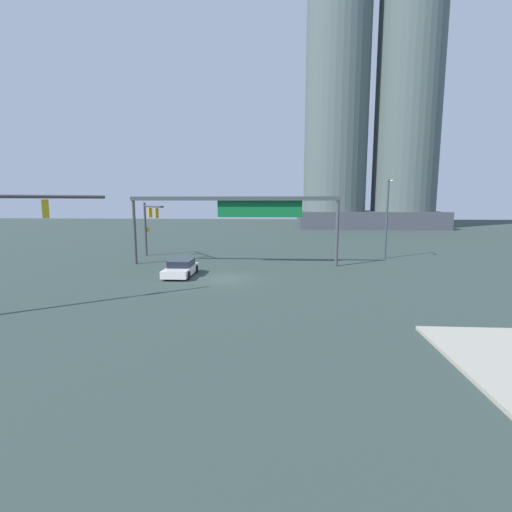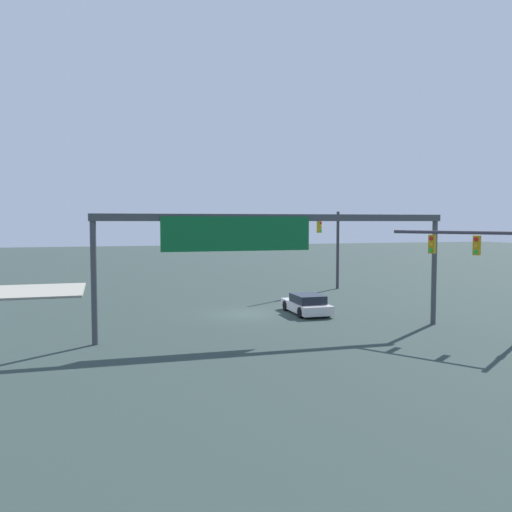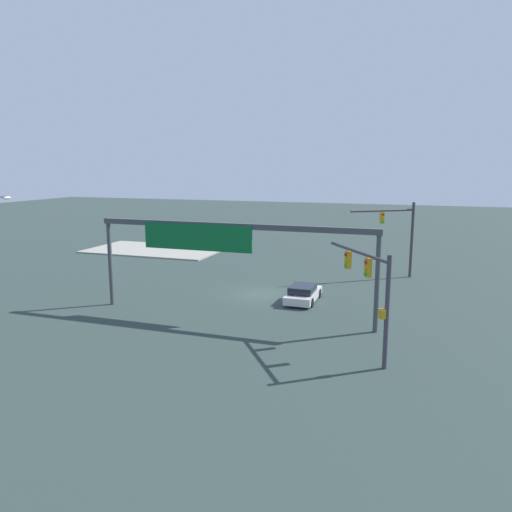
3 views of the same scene
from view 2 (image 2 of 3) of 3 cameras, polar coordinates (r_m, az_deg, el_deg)
ground_plane at (r=32.95m, az=-0.76°, el=-6.21°), size 187.63×187.63×0.00m
traffic_signal_near_corner at (r=44.25m, az=7.93°, el=1.87°), size 4.98×3.64×6.49m
traffic_signal_opposite_side at (r=27.78m, az=23.08°, el=-0.35°), size 3.71×5.41×5.52m
overhead_sign_gantry at (r=26.59m, az=1.48°, el=2.30°), size 18.35×0.43×6.05m
sedan_car_approaching at (r=33.14m, az=5.43°, el=-5.16°), size 1.98×4.28×1.21m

